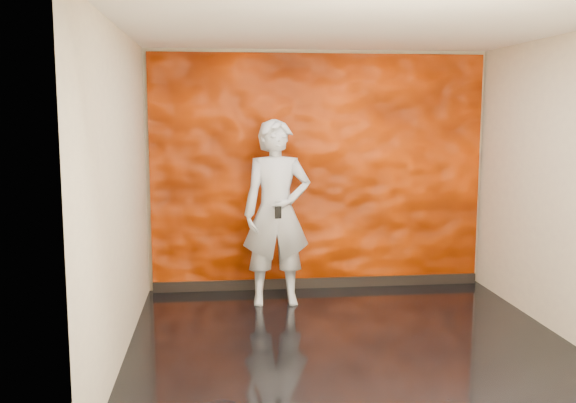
% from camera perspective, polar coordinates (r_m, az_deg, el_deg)
% --- Properties ---
extents(room, '(4.02, 4.02, 2.81)m').
position_cam_1_polar(room, '(5.63, 5.85, 0.91)').
color(room, black).
rests_on(room, ground).
extents(feature_wall, '(3.90, 0.06, 2.75)m').
position_cam_1_polar(feature_wall, '(7.55, 2.72, 2.57)').
color(feature_wall, '#DE3D00').
rests_on(feature_wall, ground).
extents(baseboard, '(3.90, 0.04, 0.12)m').
position_cam_1_polar(baseboard, '(7.75, 2.70, -7.22)').
color(baseboard, black).
rests_on(baseboard, ground).
extents(man, '(0.73, 0.48, 2.01)m').
position_cam_1_polar(man, '(6.93, -1.01, -1.01)').
color(man, '#9EA5AE').
rests_on(man, ground).
extents(phone, '(0.07, 0.03, 0.13)m').
position_cam_1_polar(phone, '(6.64, -0.89, -0.98)').
color(phone, black).
rests_on(phone, man).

